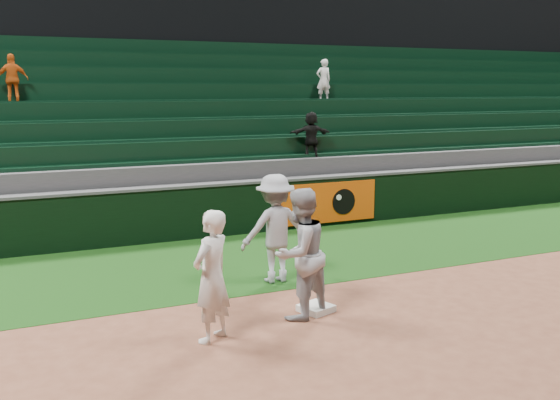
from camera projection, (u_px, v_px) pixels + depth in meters
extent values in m
plane|color=brown|center=(312.00, 307.00, 9.84)|extent=(70.00, 70.00, 0.00)
cube|color=black|center=(245.00, 259.00, 12.54)|extent=(36.00, 4.20, 0.01)
cube|color=black|center=(113.00, 20.00, 24.46)|extent=(40.00, 12.00, 12.00)
cube|color=white|center=(316.00, 308.00, 9.63)|extent=(0.56, 0.56, 0.10)
imported|color=silver|center=(212.00, 276.00, 8.38)|extent=(0.79, 0.74, 1.82)
imported|color=#9C9FA6|center=(300.00, 254.00, 9.24)|extent=(1.17, 1.05, 1.97)
imported|color=#92959E|center=(275.00, 229.00, 10.95)|extent=(1.24, 0.72, 1.92)
cube|color=black|center=(211.00, 211.00, 14.41)|extent=(36.00, 0.35, 1.20)
cube|color=#D84C0A|center=(329.00, 203.00, 15.44)|extent=(2.60, 0.05, 1.00)
cylinder|color=black|center=(344.00, 202.00, 15.57)|extent=(0.64, 0.02, 0.64)
cylinder|color=white|center=(339.00, 197.00, 15.47)|extent=(0.14, 0.02, 0.14)
cube|color=#424244|center=(210.00, 184.00, 14.30)|extent=(36.00, 0.40, 0.06)
cube|color=#363638|center=(201.00, 196.00, 15.02)|extent=(36.00, 0.85, 1.65)
cube|color=black|center=(197.00, 151.00, 15.06)|extent=(36.00, 0.14, 0.50)
cube|color=black|center=(200.00, 160.00, 14.94)|extent=(36.00, 0.45, 0.08)
cube|color=#363638|center=(191.00, 182.00, 15.74)|extent=(36.00, 0.85, 2.10)
cube|color=black|center=(187.00, 130.00, 15.74)|extent=(36.00, 0.14, 0.50)
cube|color=black|center=(189.00, 139.00, 15.63)|extent=(36.00, 0.45, 0.08)
cube|color=#363638|center=(182.00, 169.00, 16.47)|extent=(36.00, 0.85, 2.55)
cube|color=black|center=(178.00, 111.00, 16.43)|extent=(36.00, 0.14, 0.50)
cube|color=black|center=(180.00, 119.00, 16.31)|extent=(36.00, 0.45, 0.08)
cube|color=#363638|center=(174.00, 158.00, 17.19)|extent=(36.00, 0.85, 3.00)
cube|color=black|center=(170.00, 93.00, 17.11)|extent=(36.00, 0.14, 0.50)
cube|color=black|center=(171.00, 101.00, 16.99)|extent=(36.00, 0.45, 0.08)
cube|color=#363638|center=(166.00, 147.00, 17.92)|extent=(36.00, 0.85, 3.45)
cube|color=black|center=(162.00, 77.00, 17.79)|extent=(36.00, 0.14, 0.50)
cube|color=black|center=(163.00, 85.00, 17.68)|extent=(36.00, 0.45, 0.08)
cube|color=#363638|center=(159.00, 137.00, 18.64)|extent=(36.00, 0.85, 3.90)
cube|color=black|center=(154.00, 62.00, 18.48)|extent=(36.00, 0.14, 0.50)
cube|color=black|center=(156.00, 69.00, 18.36)|extent=(36.00, 0.45, 0.08)
cube|color=#363638|center=(152.00, 128.00, 19.36)|extent=(36.00, 0.85, 4.35)
cube|color=black|center=(148.00, 48.00, 19.16)|extent=(36.00, 0.14, 0.50)
cube|color=black|center=(149.00, 55.00, 19.05)|extent=(36.00, 0.45, 0.08)
imported|color=#C15012|center=(13.00, 79.00, 15.20)|extent=(0.73, 0.35, 1.22)
imported|color=black|center=(311.00, 134.00, 15.90)|extent=(1.11, 0.49, 1.16)
imported|color=silver|center=(323.00, 80.00, 18.62)|extent=(0.47, 0.32, 1.24)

